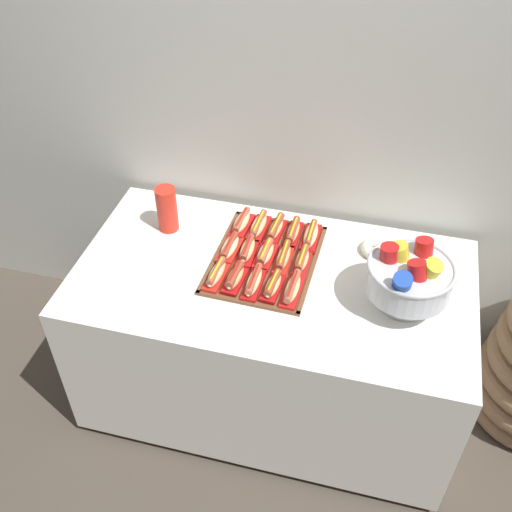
{
  "coord_description": "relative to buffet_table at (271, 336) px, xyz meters",
  "views": [
    {
      "loc": [
        0.36,
        -1.66,
        2.38
      ],
      "look_at": [
        -0.07,
        0.0,
        0.85
      ],
      "focal_mm": 41.97,
      "sensor_mm": 36.0,
      "label": 1
    }
  ],
  "objects": [
    {
      "name": "back_wall",
      "position": [
        0.0,
        0.51,
        0.9
      ],
      "size": [
        6.0,
        0.1,
        2.6
      ],
      "primitive_type": "cube",
      "color": "beige",
      "rests_on": "ground_plane"
    },
    {
      "name": "cup_stack",
      "position": [
        -0.5,
        0.18,
        0.46
      ],
      "size": [
        0.09,
        0.09,
        0.2
      ],
      "color": "red",
      "rests_on": "buffet_table"
    },
    {
      "name": "hot_dog_2",
      "position": [
        -0.05,
        -0.08,
        0.39
      ],
      "size": [
        0.06,
        0.18,
        0.06
      ],
      "color": "#B21414",
      "rests_on": "serving_tray"
    },
    {
      "name": "hot_dog_8",
      "position": [
        0.02,
        0.08,
        0.4
      ],
      "size": [
        0.06,
        0.18,
        0.06
      ],
      "color": "red",
      "rests_on": "serving_tray"
    },
    {
      "name": "hot_dog_10",
      "position": [
        -0.2,
        0.25,
        0.4
      ],
      "size": [
        0.08,
        0.17,
        0.06
      ],
      "color": "red",
      "rests_on": "serving_tray"
    },
    {
      "name": "buffet_table",
      "position": [
        0.0,
        0.0,
        0.0
      ],
      "size": [
        1.57,
        0.84,
        0.76
      ],
      "color": "white",
      "rests_on": "ground_plane"
    },
    {
      "name": "hot_dog_12",
      "position": [
        -0.05,
        0.24,
        0.4
      ],
      "size": [
        0.07,
        0.17,
        0.06
      ],
      "color": "#B21414",
      "rests_on": "serving_tray"
    },
    {
      "name": "hot_dog_4",
      "position": [
        0.1,
        -0.09,
        0.4
      ],
      "size": [
        0.07,
        0.18,
        0.06
      ],
      "color": "red",
      "rests_on": "serving_tray"
    },
    {
      "name": "donut",
      "position": [
        0.38,
        0.24,
        0.38
      ],
      "size": [
        0.14,
        0.14,
        0.04
      ],
      "color": "silver",
      "rests_on": "buffet_table"
    },
    {
      "name": "hot_dog_7",
      "position": [
        -0.05,
        0.08,
        0.4
      ],
      "size": [
        0.08,
        0.16,
        0.06
      ],
      "color": "red",
      "rests_on": "serving_tray"
    },
    {
      "name": "hot_dog_5",
      "position": [
        -0.2,
        0.08,
        0.39
      ],
      "size": [
        0.08,
        0.17,
        0.06
      ],
      "color": "red",
      "rests_on": "serving_tray"
    },
    {
      "name": "hot_dog_14",
      "position": [
        0.1,
        0.24,
        0.39
      ],
      "size": [
        0.07,
        0.18,
        0.06
      ],
      "color": "#B21414",
      "rests_on": "serving_tray"
    },
    {
      "name": "serving_tray",
      "position": [
        -0.05,
        0.08,
        0.37
      ],
      "size": [
        0.42,
        0.54,
        0.01
      ],
      "color": "brown",
      "rests_on": "buffet_table"
    },
    {
      "name": "hot_dog_1",
      "position": [
        -0.13,
        -0.08,
        0.4
      ],
      "size": [
        0.07,
        0.16,
        0.06
      ],
      "color": "#B21414",
      "rests_on": "serving_tray"
    },
    {
      "name": "ground_plane",
      "position": [
        0.0,
        0.0,
        -0.4
      ],
      "size": [
        10.0,
        10.0,
        0.0
      ],
      "primitive_type": "plane",
      "color": "#4C4238"
    },
    {
      "name": "hot_dog_0",
      "position": [
        -0.2,
        -0.08,
        0.4
      ],
      "size": [
        0.07,
        0.17,
        0.06
      ],
      "color": "red",
      "rests_on": "serving_tray"
    },
    {
      "name": "hot_dog_6",
      "position": [
        -0.13,
        0.08,
        0.4
      ],
      "size": [
        0.07,
        0.17,
        0.06
      ],
      "color": "#B21414",
      "rests_on": "serving_tray"
    },
    {
      "name": "hot_dog_9",
      "position": [
        0.1,
        0.08,
        0.4
      ],
      "size": [
        0.06,
        0.16,
        0.06
      ],
      "color": "red",
      "rests_on": "serving_tray"
    },
    {
      "name": "hot_dog_11",
      "position": [
        -0.12,
        0.25,
        0.4
      ],
      "size": [
        0.07,
        0.18,
        0.06
      ],
      "color": "red",
      "rests_on": "serving_tray"
    },
    {
      "name": "hot_dog_3",
      "position": [
        0.02,
        -0.09,
        0.4
      ],
      "size": [
        0.07,
        0.16,
        0.06
      ],
      "color": "#B21414",
      "rests_on": "serving_tray"
    },
    {
      "name": "punch_bowl",
      "position": [
        0.5,
        -0.03,
        0.51
      ],
      "size": [
        0.32,
        0.32,
        0.26
      ],
      "color": "silver",
      "rests_on": "buffet_table"
    },
    {
      "name": "hot_dog_13",
      "position": [
        0.03,
        0.24,
        0.4
      ],
      "size": [
        0.06,
        0.18,
        0.06
      ],
      "color": "#B21414",
      "rests_on": "serving_tray"
    }
  ]
}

